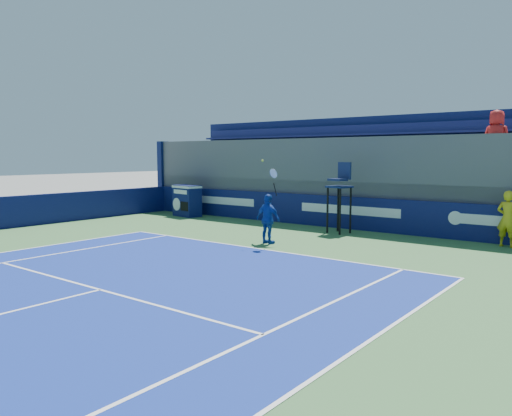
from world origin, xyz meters
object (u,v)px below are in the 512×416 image
Objects in this scene: match_clock at (187,200)px; tennis_player at (268,219)px; ball_person at (507,219)px; umpire_chair at (340,190)px.

tennis_player is at bearing -25.90° from match_clock.
umpire_chair is (-5.20, -0.64, 0.68)m from ball_person.
umpire_chair reaches higher than match_clock.
match_clock is at bearing 11.65° from ball_person.
ball_person is at bearing 2.20° from match_clock.
tennis_player is at bearing 43.06° from ball_person.
match_clock is at bearing 178.92° from umpire_chair.
ball_person is 0.65× the size of tennis_player.
umpire_chair reaches higher than ball_person.
ball_person is at bearing 33.61° from tennis_player.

